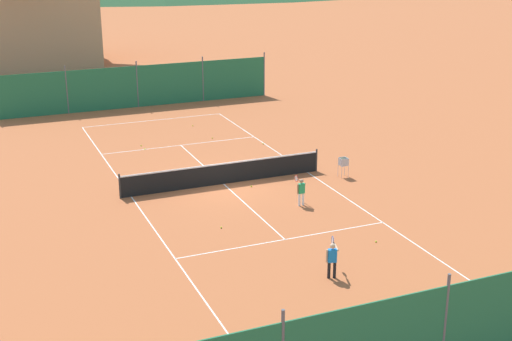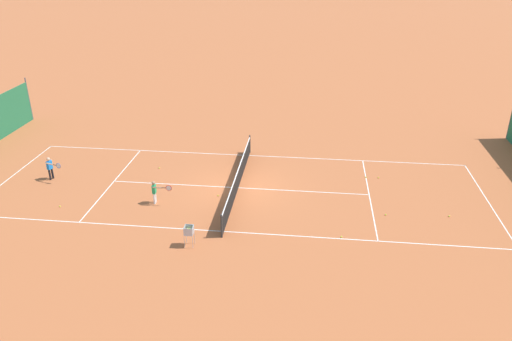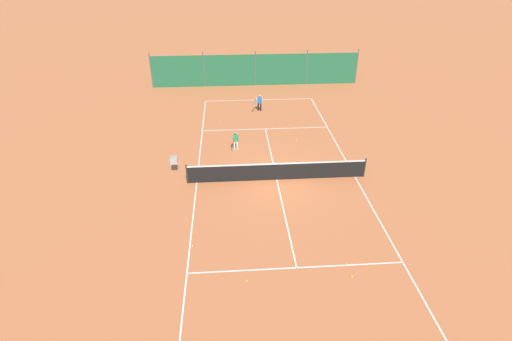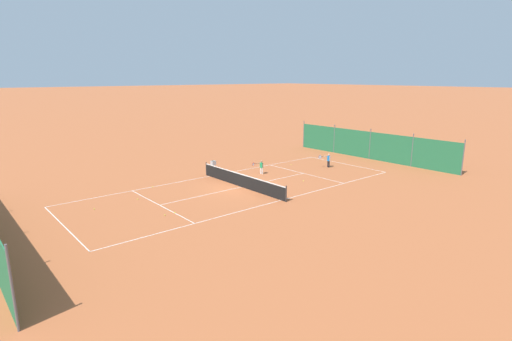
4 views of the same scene
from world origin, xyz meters
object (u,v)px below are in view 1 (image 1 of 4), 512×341
Objects in this scene: tennis_ball_near_corner at (251,186)px; tennis_ball_service_box at (141,146)px; tennis_ball_by_net_right at (263,144)px; tennis_ball_far_corner at (376,242)px; tennis_ball_alley_left at (193,126)px; tennis_ball_alley_right at (212,138)px; player_far_service at (301,190)px; tennis_ball_by_net_left at (145,149)px; ball_hopper at (343,163)px; player_near_baseline at (332,257)px; tennis_ball_mid_court at (221,227)px; tennis_net at (223,173)px.

tennis_ball_near_corner and tennis_ball_service_box have the same top height.
tennis_ball_far_corner is (-1.11, -12.80, 0.00)m from tennis_ball_by_net_right.
tennis_ball_alley_left is at bearing 85.96° from tennis_ball_near_corner.
tennis_ball_service_box is (-3.85, 0.08, 0.00)m from tennis_ball_alley_right.
tennis_ball_near_corner is at bearing -96.86° from tennis_ball_alley_right.
player_far_service is at bearing -69.57° from tennis_ball_service_box.
tennis_ball_by_net_left is 10.47m from ball_hopper.
tennis_ball_service_box is (-2.08, 16.66, -0.67)m from player_near_baseline.
tennis_ball_by_net_left is 4.95m from tennis_ball_alley_left.
ball_hopper reaches higher than tennis_ball_mid_court.
tennis_ball_by_net_right and tennis_ball_far_corner have the same top height.
tennis_ball_by_net_left is 1.00× the size of tennis_ball_far_corner.
player_near_baseline reaches higher than ball_hopper.
tennis_ball_service_box is at bearing 178.83° from tennis_ball_alley_right.
tennis_net is 9.91m from tennis_ball_alley_left.
tennis_ball_mid_court is 1.00× the size of tennis_ball_alley_right.
tennis_ball_near_corner is (-0.94, -7.79, 0.00)m from tennis_ball_alley_right.
tennis_ball_alley_right is 8.83m from ball_hopper.
player_near_baseline is (-1.87, -6.07, 0.04)m from player_far_service.
tennis_ball_alley_left is at bearing 79.96° from tennis_net.
tennis_ball_service_box is (-0.17, 11.59, 0.00)m from tennis_ball_mid_court.
player_near_baseline is at bearing -89.13° from tennis_net.
tennis_ball_by_net_left and tennis_ball_near_corner have the same top height.
tennis_net is at bearing -74.62° from tennis_ball_service_box.
ball_hopper is (4.32, -0.35, 0.63)m from tennis_ball_near_corner.
player_far_service reaches higher than tennis_ball_by_net_left.
tennis_ball_alley_right is 2.80m from tennis_ball_alley_left.
tennis_ball_service_box is at bearing -143.41° from tennis_ball_alley_left.
tennis_ball_by_net_left is at bearing 165.99° from tennis_ball_by_net_right.
tennis_ball_mid_court is 1.00× the size of tennis_ball_by_net_left.
tennis_ball_alley_left is at bearing 91.23° from player_far_service.
player_far_service reaches higher than tennis_ball_alley_left.
tennis_ball_by_net_right is at bearing 101.98° from ball_hopper.
tennis_ball_near_corner is at bearing -94.04° from tennis_ball_alley_left.
tennis_net is at bearing -105.40° from tennis_ball_alley_right.
tennis_net reaches higher than tennis_ball_alley_right.
player_far_service is 17.08× the size of tennis_ball_alley_right.
tennis_net is at bearing 110.16° from tennis_ball_far_corner.
tennis_ball_near_corner is at bearing 110.73° from player_far_service.
ball_hopper is at bearing -12.58° from tennis_net.
ball_hopper is at bearing 35.98° from player_far_service.
tennis_ball_near_corner is at bearing 84.58° from player_near_baseline.
player_near_baseline is 9.89m from ball_hopper.
tennis_ball_by_net_left is 15.05m from tennis_ball_far_corner.
player_near_baseline is at bearing -82.71° from tennis_ball_by_net_left.
player_far_service is 17.08× the size of tennis_ball_service_box.
tennis_ball_alley_left is at bearing 85.33° from player_near_baseline.
tennis_ball_service_box is at bearing 160.41° from tennis_ball_by_net_right.
player_near_baseline is at bearing -95.42° from tennis_ball_near_corner.
tennis_net is 139.09× the size of tennis_ball_alley_left.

